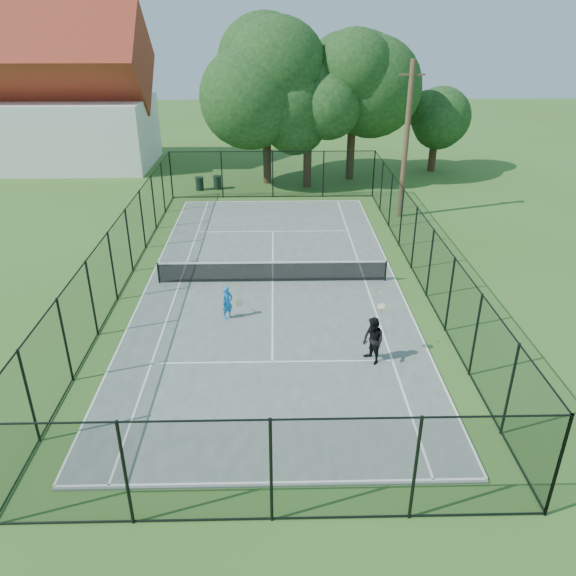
{
  "coord_description": "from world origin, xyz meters",
  "views": [
    {
      "loc": [
        0.16,
        -22.48,
        10.72
      ],
      "look_at": [
        0.61,
        -3.0,
        1.2
      ],
      "focal_mm": 35.0,
      "sensor_mm": 36.0,
      "label": 1
    }
  ],
  "objects_px": {
    "tennis_net": "(273,271)",
    "utility_pole": "(406,141)",
    "player_blue": "(227,303)",
    "trash_bin_right": "(217,182)",
    "player_black": "(373,341)",
    "trash_bin_left": "(200,184)"
  },
  "relations": [
    {
      "from": "tennis_net",
      "to": "trash_bin_right",
      "type": "height_order",
      "value": "tennis_net"
    },
    {
      "from": "tennis_net",
      "to": "player_black",
      "type": "distance_m",
      "value": 7.3
    },
    {
      "from": "player_blue",
      "to": "trash_bin_right",
      "type": "bearing_deg",
      "value": 96.37
    },
    {
      "from": "trash_bin_left",
      "to": "player_blue",
      "type": "height_order",
      "value": "player_blue"
    },
    {
      "from": "utility_pole",
      "to": "player_blue",
      "type": "height_order",
      "value": "utility_pole"
    },
    {
      "from": "trash_bin_right",
      "to": "tennis_net",
      "type": "bearing_deg",
      "value": -75.89
    },
    {
      "from": "trash_bin_left",
      "to": "tennis_net",
      "type": "bearing_deg",
      "value": -71.45
    },
    {
      "from": "tennis_net",
      "to": "trash_bin_left",
      "type": "bearing_deg",
      "value": 108.55
    },
    {
      "from": "trash_bin_left",
      "to": "player_black",
      "type": "distance_m",
      "value": 22.82
    },
    {
      "from": "tennis_net",
      "to": "trash_bin_right",
      "type": "xyz_separation_m",
      "value": [
        -3.77,
        15.0,
        -0.12
      ]
    },
    {
      "from": "player_blue",
      "to": "player_black",
      "type": "distance_m",
      "value": 6.03
    },
    {
      "from": "tennis_net",
      "to": "player_blue",
      "type": "relative_size",
      "value": 7.58
    },
    {
      "from": "tennis_net",
      "to": "player_black",
      "type": "xyz_separation_m",
      "value": [
        3.38,
        -6.46,
        0.32
      ]
    },
    {
      "from": "tennis_net",
      "to": "trash_bin_left",
      "type": "xyz_separation_m",
      "value": [
        -4.96,
        14.78,
        -0.13
      ]
    },
    {
      "from": "trash_bin_right",
      "to": "player_blue",
      "type": "bearing_deg",
      "value": -83.63
    },
    {
      "from": "tennis_net",
      "to": "player_blue",
      "type": "bearing_deg",
      "value": -117.97
    },
    {
      "from": "tennis_net",
      "to": "trash_bin_right",
      "type": "bearing_deg",
      "value": 104.11
    },
    {
      "from": "trash_bin_left",
      "to": "player_blue",
      "type": "bearing_deg",
      "value": -79.87
    },
    {
      "from": "tennis_net",
      "to": "utility_pole",
      "type": "xyz_separation_m",
      "value": [
        7.47,
        9.0,
        3.8
      ]
    },
    {
      "from": "player_black",
      "to": "tennis_net",
      "type": "bearing_deg",
      "value": 117.67
    },
    {
      "from": "player_blue",
      "to": "player_black",
      "type": "bearing_deg",
      "value": -31.96
    },
    {
      "from": "utility_pole",
      "to": "player_black",
      "type": "height_order",
      "value": "utility_pole"
    }
  ]
}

